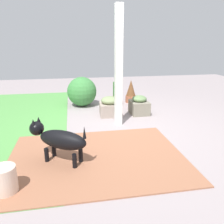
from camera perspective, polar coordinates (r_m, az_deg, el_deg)
name	(u,v)px	position (r m, az deg, el deg)	size (l,w,h in m)	color
ground_plane	(120,127)	(4.28, 2.14, -3.76)	(12.00, 12.00, 0.00)	gray
brick_path	(97,157)	(3.21, -3.80, -11.28)	(1.80, 2.40, 0.02)	#9A6146
porch_pillar	(119,68)	(4.18, 1.67, 11.01)	(0.13, 0.13, 2.16)	white
stone_planter_nearest	(139,106)	(5.03, 6.85, 1.64)	(0.47, 0.39, 0.41)	gray
stone_planter_near	(110,107)	(4.88, -0.58, 1.39)	(0.48, 0.45, 0.42)	gray
round_shrub	(82,92)	(5.63, -7.58, 5.13)	(0.72, 0.72, 0.72)	#3C7F3E
terracotta_pot_spiky	(131,92)	(5.95, 4.76, 5.10)	(0.27, 0.27, 0.59)	#A25C40
terracotta_pot_tall	(116,98)	(5.51, 0.93, 3.51)	(0.23, 0.23, 0.61)	#BE6C4B
dog	(59,139)	(3.05, -13.29, -6.57)	(0.58, 0.79, 0.58)	black
ceramic_urn	(4,180)	(2.73, -25.46, -15.25)	(0.26, 0.26, 0.31)	beige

